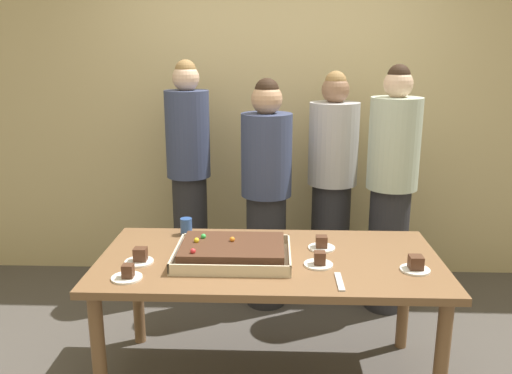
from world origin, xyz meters
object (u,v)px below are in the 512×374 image
Objects in this scene: plated_slice_center_front at (127,275)px; person_far_right_suit at (332,184)px; plated_slice_near_right at (319,261)px; person_green_shirt_behind at (391,188)px; person_striped_tie_right at (189,176)px; plated_slice_far_left at (415,265)px; sheet_cake at (233,252)px; plated_slice_far_right at (140,258)px; person_serving_front at (266,192)px; drink_cup_nearest at (186,226)px; cake_server_utensil at (340,282)px; plated_slice_near_left at (322,245)px; party_table at (269,272)px.

person_far_right_suit reaches higher than plated_slice_center_front.
person_green_shirt_behind is (0.57, 1.00, 0.13)m from plated_slice_near_right.
person_green_shirt_behind is (1.51, 1.19, 0.13)m from plated_slice_center_front.
person_striped_tie_right is at bearing -51.45° from person_green_shirt_behind.
plated_slice_far_left is 1.00× the size of plated_slice_center_front.
sheet_cake reaches higher than plated_slice_far_right.
person_serving_front reaches higher than plated_slice_far_right.
drink_cup_nearest is (0.17, 0.44, 0.02)m from plated_slice_far_right.
plated_slice_far_left reaches higher than cake_server_utensil.
plated_slice_far_left is at bearing 41.11° from person_far_right_suit.
plated_slice_near_left is 1.07m from plated_slice_center_front.
person_serving_front is 0.98× the size of person_far_right_suit.
party_table is 0.63m from drink_cup_nearest.
plated_slice_far_left reaches higher than plated_slice_near_left.
plated_slice_far_left is (0.74, -0.14, 0.11)m from party_table.
plated_slice_near_left is at bearing 12.22° from person_green_shirt_behind.
sheet_cake reaches higher than cake_server_utensil.
plated_slice_far_right is at bearing -166.46° from plated_slice_near_left.
person_far_right_suit is at bearing 81.07° from plated_slice_near_left.
plated_slice_near_left is at bearing 13.54° from plated_slice_far_right.
drink_cup_nearest is at bearing 68.72° from plated_slice_far_right.
plated_slice_near_left is 0.53m from plated_slice_far_left.
cake_server_utensil is at bearing 26.14° from person_serving_front.
person_serving_front reaches higher than plated_slice_center_front.
plated_slice_far_right is 0.09× the size of person_green_shirt_behind.
plated_slice_far_left is (0.93, -0.11, -0.02)m from sheet_cake.
person_striped_tie_right is (-0.61, 1.13, 0.26)m from party_table.
sheet_cake is at bearing 153.63° from cake_server_utensil.
party_table is 12.14× the size of plated_slice_near_left.
plated_slice_far_left is 1.43m from plated_slice_center_front.
plated_slice_far_right is 1.67m from person_far_right_suit.
cake_server_utensil is at bearing -83.55° from plated_slice_near_left.
plated_slice_near_left is 1.00× the size of plated_slice_far_right.
plated_slice_far_left reaches higher than plated_slice_center_front.
plated_slice_far_left is 1.33m from person_serving_front.
plated_slice_far_right is 0.09× the size of person_serving_front.
drink_cup_nearest reaches higher than cake_server_utensil.
plated_slice_near_right is 0.48m from plated_slice_far_left.
drink_cup_nearest reaches higher than plated_slice_center_front.
drink_cup_nearest is 0.76m from person_serving_front.
party_table is at bearing 138.61° from cake_server_utensil.
person_green_shirt_behind is at bearing 47.36° from party_table.
plated_slice_center_front is at bearing -168.24° from plated_slice_near_right.
person_green_shirt_behind is (0.83, 0.90, 0.24)m from party_table.
person_striped_tie_right is (-0.58, 0.19, 0.07)m from person_serving_front.
drink_cup_nearest is 1.06m from cake_server_utensil.
person_serving_front reaches higher than plated_slice_far_left.
plated_slice_far_left is at bearing 26.95° from person_striped_tie_right.
cake_server_utensil is at bearing 25.37° from person_green_shirt_behind.
sheet_cake is at bearing 171.67° from plated_slice_near_right.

